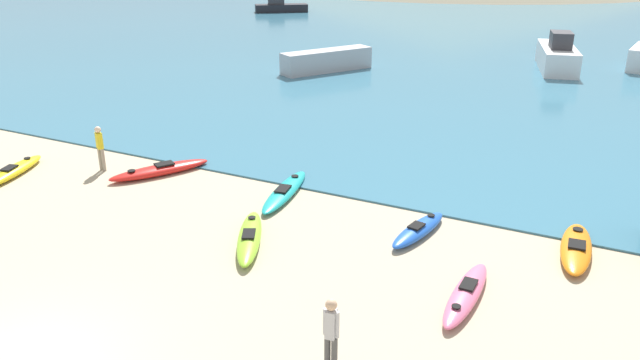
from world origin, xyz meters
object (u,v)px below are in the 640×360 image
kayak_on_sand_3 (466,294)px  moored_boat_3 (557,56)px  kayak_on_sand_5 (418,230)px  person_near_waterline (100,146)px  moored_boat_1 (281,7)px  kayak_on_sand_2 (250,237)px  kayak_on_sand_4 (576,248)px  kayak_on_sand_6 (285,191)px  person_near_foreground (331,332)px  kayak_on_sand_0 (160,170)px  moored_boat_0 (327,61)px  kayak_on_sand_1 (13,171)px

kayak_on_sand_3 → moored_boat_3: moored_boat_3 is taller
kayak_on_sand_5 → person_near_waterline: (-11.32, -0.19, 0.75)m
moored_boat_1 → kayak_on_sand_2: bearing=-61.0°
kayak_on_sand_2 → kayak_on_sand_4: (7.81, 3.28, -0.01)m
kayak_on_sand_4 → kayak_on_sand_6: size_ratio=0.83×
kayak_on_sand_5 → person_near_waterline: person_near_waterline is taller
person_near_foreground → moored_boat_3: 30.36m
kayak_on_sand_2 → kayak_on_sand_6: size_ratio=0.85×
kayak_on_sand_0 → moored_boat_3: 25.69m
kayak_on_sand_2 → kayak_on_sand_6: bearing=103.2°
kayak_on_sand_4 → moored_boat_0: bearing=132.4°
kayak_on_sand_5 → moored_boat_1: moored_boat_1 is taller
person_near_waterline → kayak_on_sand_5: bearing=1.0°
kayak_on_sand_0 → kayak_on_sand_4: kayak_on_sand_0 is taller
kayak_on_sand_3 → kayak_on_sand_5: (-1.98, 2.60, 0.01)m
kayak_on_sand_0 → moored_boat_1: moored_boat_1 is taller
kayak_on_sand_2 → kayak_on_sand_3: size_ratio=1.02×
kayak_on_sand_4 → moored_boat_3: size_ratio=0.52×
kayak_on_sand_5 → moored_boat_3: size_ratio=0.46×
kayak_on_sand_2 → kayak_on_sand_6: (-0.76, 3.23, -0.03)m
kayak_on_sand_0 → moored_boat_0: (-2.15, 17.31, 0.51)m
person_near_foreground → moored_boat_0: person_near_foreground is taller
person_near_foreground → moored_boat_1: bearing=121.0°
kayak_on_sand_4 → kayak_on_sand_6: kayak_on_sand_4 is taller
moored_boat_1 → moored_boat_3: (28.38, -16.72, 0.34)m
kayak_on_sand_5 → person_near_waterline: size_ratio=1.70×
person_near_waterline → kayak_on_sand_3: bearing=-10.3°
kayak_on_sand_1 → kayak_on_sand_4: (17.65, 2.71, 0.00)m
person_near_waterline → moored_boat_0: bearing=90.4°
kayak_on_sand_5 → moored_boat_1: bearing=124.3°
moored_boat_1 → kayak_on_sand_4: bearing=-51.5°
kayak_on_sand_1 → moored_boat_1: moored_boat_1 is taller
kayak_on_sand_1 → kayak_on_sand_2: 9.85m
kayak_on_sand_0 → person_near_waterline: person_near_waterline is taller
kayak_on_sand_0 → moored_boat_0: 17.45m
kayak_on_sand_2 → moored_boat_1: 49.57m
moored_boat_0 → moored_boat_1: moored_boat_1 is taller
kayak_on_sand_0 → person_near_foreground: (9.64, -6.61, 0.76)m
kayak_on_sand_1 → kayak_on_sand_2: size_ratio=1.04×
moored_boat_1 → moored_boat_3: 32.94m
kayak_on_sand_0 → kayak_on_sand_3: size_ratio=1.12×
person_near_waterline → kayak_on_sand_6: bearing=7.9°
kayak_on_sand_1 → person_near_waterline: (2.37, 1.72, 0.75)m
kayak_on_sand_4 → kayak_on_sand_5: bearing=-168.6°
kayak_on_sand_2 → moored_boat_1: size_ratio=0.61×
kayak_on_sand_2 → kayak_on_sand_5: (3.86, 2.48, -0.01)m
kayak_on_sand_4 → kayak_on_sand_5: (-3.96, -0.80, -0.00)m
kayak_on_sand_5 → moored_boat_3: moored_boat_3 is taller
person_near_waterline → moored_boat_1: 44.28m
person_near_foreground → moored_boat_1: person_near_foreground is taller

